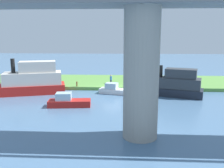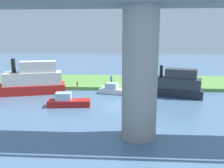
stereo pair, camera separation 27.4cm
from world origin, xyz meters
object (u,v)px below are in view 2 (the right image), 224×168
at_px(pontoon_yellow, 68,101).
at_px(houseboat_blue, 32,80).
at_px(motorboat_red, 115,90).
at_px(bridge_pylon, 140,75).
at_px(mooring_post, 77,84).
at_px(riverboat_paddlewheel, 175,85).
at_px(person_on_bank, 111,79).

distance_m(pontoon_yellow, houseboat_blue, 9.23).
relative_size(pontoon_yellow, motorboat_red, 1.04).
height_order(bridge_pylon, mooring_post, bridge_pylon).
height_order(houseboat_blue, motorboat_red, houseboat_blue).
height_order(riverboat_paddlewheel, houseboat_blue, houseboat_blue).
distance_m(person_on_bank, motorboat_red, 5.47).
bearing_deg(mooring_post, pontoon_yellow, 94.84).
relative_size(mooring_post, pontoon_yellow, 0.15).
bearing_deg(houseboat_blue, motorboat_red, -177.54).
distance_m(mooring_post, riverboat_paddlewheel, 14.50).
distance_m(pontoon_yellow, motorboat_red, 8.45).
xyz_separation_m(pontoon_yellow, houseboat_blue, (6.70, -6.21, 1.29)).
height_order(bridge_pylon, motorboat_red, bridge_pylon).
height_order(bridge_pylon, riverboat_paddlewheel, bridge_pylon).
relative_size(riverboat_paddlewheel, pontoon_yellow, 1.70).
distance_m(riverboat_paddlewheel, pontoon_yellow, 14.69).
bearing_deg(mooring_post, riverboat_paddlewheel, 167.63).
relative_size(mooring_post, houseboat_blue, 0.07).
xyz_separation_m(bridge_pylon, houseboat_blue, (14.59, -14.60, -3.27)).
relative_size(bridge_pylon, motorboat_red, 2.13).
xyz_separation_m(person_on_bank, pontoon_yellow, (4.28, 12.08, -0.62)).
xyz_separation_m(pontoon_yellow, motorboat_red, (-5.14, -6.72, -0.04)).
bearing_deg(mooring_post, person_on_bank, -149.33).
relative_size(person_on_bank, pontoon_yellow, 0.28).
bearing_deg(person_on_bank, bridge_pylon, 99.98).
relative_size(riverboat_paddlewheel, houseboat_blue, 0.82).
bearing_deg(houseboat_blue, person_on_bank, -151.88).
bearing_deg(riverboat_paddlewheel, motorboat_red, -5.11).
relative_size(bridge_pylon, mooring_post, 13.61).
bearing_deg(riverboat_paddlewheel, person_on_bank, -33.84).
height_order(pontoon_yellow, motorboat_red, pontoon_yellow).
height_order(bridge_pylon, person_on_bank, bridge_pylon).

